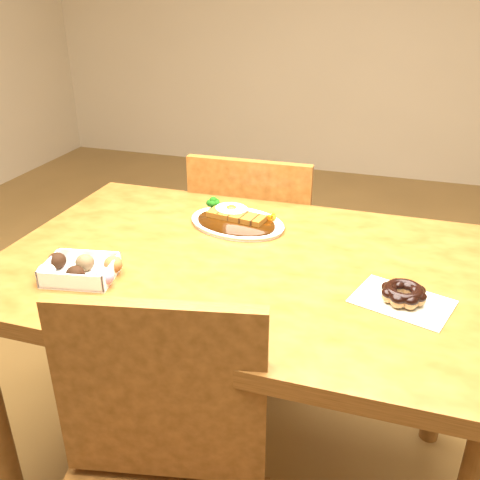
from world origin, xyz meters
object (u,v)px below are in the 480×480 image
(table, at_px, (244,294))
(donut_box, at_px, (80,269))
(katsu_curry_plate, at_px, (236,220))
(chair_far, at_px, (257,255))
(pon_de_ring, at_px, (403,294))

(table, bearing_deg, donut_box, -149.32)
(katsu_curry_plate, bearing_deg, chair_far, 95.49)
(table, xyz_separation_m, donut_box, (-0.33, -0.20, 0.12))
(table, height_order, donut_box, donut_box)
(donut_box, height_order, pon_de_ring, donut_box)
(katsu_curry_plate, bearing_deg, donut_box, -122.23)
(table, relative_size, pon_de_ring, 5.23)
(donut_box, distance_m, pon_de_ring, 0.72)
(chair_far, bearing_deg, donut_box, 72.16)
(donut_box, xyz_separation_m, pon_de_ring, (0.71, 0.12, -0.00))
(chair_far, height_order, donut_box, chair_far)
(table, height_order, katsu_curry_plate, katsu_curry_plate)
(table, relative_size, chair_far, 1.38)
(table, distance_m, pon_de_ring, 0.40)
(katsu_curry_plate, relative_size, donut_box, 1.64)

